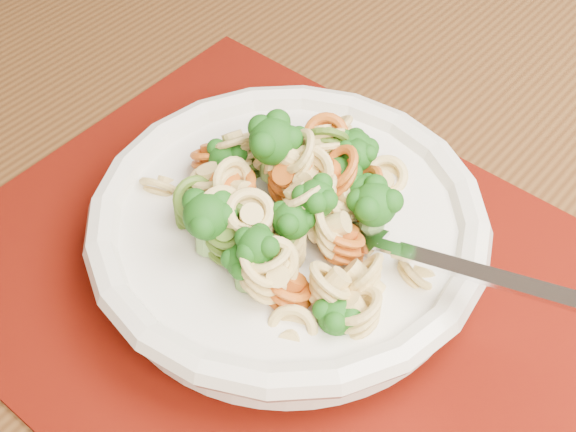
% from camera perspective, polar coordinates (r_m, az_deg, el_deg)
% --- Properties ---
extents(dining_table, '(1.64, 1.30, 0.76)m').
position_cam_1_polar(dining_table, '(0.60, 4.96, -7.27)').
color(dining_table, '#573618').
rests_on(dining_table, ground).
extents(placemat, '(0.49, 0.43, 0.00)m').
position_cam_1_polar(placemat, '(0.49, 0.60, -5.24)').
color(placemat, '#581003').
rests_on(placemat, dining_table).
extents(pasta_bowl, '(0.24, 0.24, 0.05)m').
position_cam_1_polar(pasta_bowl, '(0.48, 0.00, -0.91)').
color(pasta_bowl, silver).
rests_on(pasta_bowl, placemat).
extents(pasta_broccoli_heap, '(0.21, 0.21, 0.06)m').
position_cam_1_polar(pasta_broccoli_heap, '(0.47, 0.00, 0.49)').
color(pasta_broccoli_heap, '#EED076').
rests_on(pasta_broccoli_heap, pasta_bowl).
extents(fork, '(0.18, 0.07, 0.08)m').
position_cam_1_polar(fork, '(0.46, 5.16, -1.64)').
color(fork, silver).
rests_on(fork, pasta_bowl).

